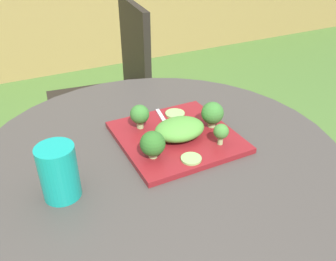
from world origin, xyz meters
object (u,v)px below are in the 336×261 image
object	(u,v)px
salad_plate	(176,137)
drinking_glass	(59,175)
patio_chair	(114,86)
fork	(167,126)

from	to	relation	value
salad_plate	drinking_glass	xyz separation A→B (m)	(-0.31, -0.08, 0.04)
salad_plate	drinking_glass	distance (m)	0.32
patio_chair	salad_plate	xyz separation A→B (m)	(-0.10, -0.82, 0.21)
patio_chair	fork	distance (m)	0.81
salad_plate	fork	xyz separation A→B (m)	(-0.00, 0.05, 0.01)
salad_plate	drinking_glass	size ratio (longest dim) A/B	2.44
salad_plate	fork	distance (m)	0.05
drinking_glass	salad_plate	bearing A→B (deg)	14.59
salad_plate	fork	bearing A→B (deg)	94.03
patio_chair	drinking_glass	distance (m)	1.02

